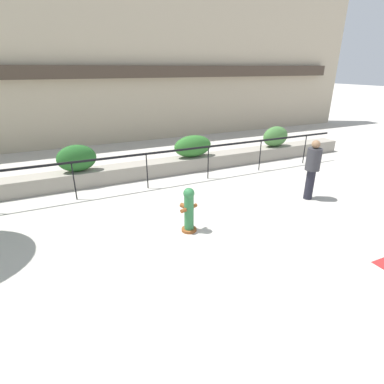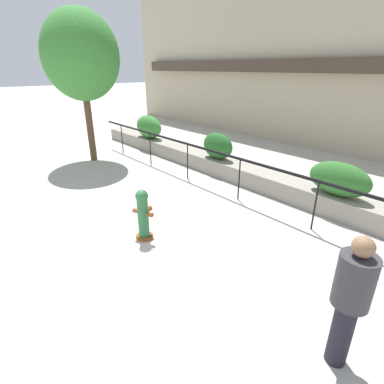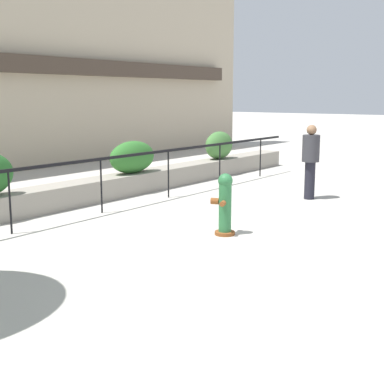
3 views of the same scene
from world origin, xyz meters
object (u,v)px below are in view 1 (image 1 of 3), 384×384
hedge_bush_1 (77,158)px  pedestrian (312,166)px  fire_hydrant (189,209)px  hedge_bush_3 (276,136)px  hedge_bush_2 (193,146)px

hedge_bush_1 → pedestrian: bearing=-32.9°
hedge_bush_1 → pedestrian: pedestrian is taller
fire_hydrant → hedge_bush_3: bearing=35.4°
hedge_bush_2 → hedge_bush_3: (3.77, 0.00, 0.02)m
hedge_bush_3 → fire_hydrant: 7.08m
hedge_bush_2 → fire_hydrant: bearing=-116.0°
fire_hydrant → pedestrian: bearing=3.7°
hedge_bush_1 → pedestrian: 7.07m
hedge_bush_1 → pedestrian: size_ratio=0.69×
hedge_bush_2 → pedestrian: size_ratio=0.83×
hedge_bush_3 → pedestrian: (-1.84, -3.84, 0.07)m
fire_hydrant → hedge_bush_1: bearing=116.2°
fire_hydrant → pedestrian: (3.92, 0.26, 0.44)m
hedge_bush_2 → fire_hydrant: hedge_bush_2 is taller
hedge_bush_3 → fire_hydrant: size_ratio=1.07×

